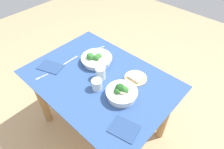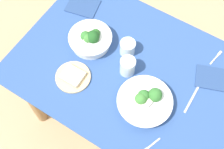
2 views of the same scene
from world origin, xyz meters
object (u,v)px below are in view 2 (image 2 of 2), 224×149
at_px(broccoli_bowl_near, 91,39).
at_px(broccoli_bowl_far, 145,101).
at_px(bread_side_plate, 73,77).
at_px(table_knife_left, 193,97).
at_px(napkin_folded_lower, 83,6).
at_px(fork_by_far_bowl, 150,146).
at_px(napkin_folded_upper, 216,79).
at_px(water_glass_center, 128,67).
at_px(fork_by_near_bowl, 216,57).
at_px(water_glass_side, 128,48).

bearing_deg(broccoli_bowl_near, broccoli_bowl_far, 160.03).
xyz_separation_m(bread_side_plate, table_knife_left, (-0.55, -0.22, -0.01)).
bearing_deg(bread_side_plate, napkin_folded_lower, -61.43).
bearing_deg(fork_by_far_bowl, napkin_folded_upper, -173.55).
distance_m(bread_side_plate, napkin_folded_upper, 0.71).
bearing_deg(water_glass_center, fork_by_near_bowl, -137.78).
distance_m(fork_by_near_bowl, napkin_folded_upper, 0.13).
height_order(napkin_folded_upper, napkin_folded_lower, same).
height_order(water_glass_center, fork_by_far_bowl, water_glass_center).
bearing_deg(water_glass_side, bread_side_plate, 61.15).
bearing_deg(napkin_folded_upper, fork_by_far_bowl, 76.36).
relative_size(broccoli_bowl_far, water_glass_side, 3.24).
relative_size(broccoli_bowl_near, fork_by_far_bowl, 2.26).
bearing_deg(napkin_folded_upper, napkin_folded_lower, -1.98).
relative_size(fork_by_far_bowl, napkin_folded_upper, 0.50).
relative_size(water_glass_center, table_knife_left, 0.52).
distance_m(broccoli_bowl_near, napkin_folded_upper, 0.66).
xyz_separation_m(water_glass_side, napkin_folded_upper, (-0.46, -0.10, -0.04)).
height_order(bread_side_plate, napkin_folded_upper, bread_side_plate).
relative_size(broccoli_bowl_far, table_knife_left, 1.37).
bearing_deg(napkin_folded_lower, water_glass_center, 152.45).
height_order(bread_side_plate, fork_by_near_bowl, bread_side_plate).
bearing_deg(bread_side_plate, napkin_folded_upper, -148.49).
distance_m(fork_by_far_bowl, table_knife_left, 0.33).
bearing_deg(water_glass_side, broccoli_bowl_near, 17.53).
relative_size(bread_side_plate, napkin_folded_upper, 0.88).
distance_m(water_glass_side, fork_by_far_bowl, 0.51).
xyz_separation_m(bread_side_plate, napkin_folded_upper, (-0.61, -0.37, -0.01)).
relative_size(water_glass_side, fork_by_far_bowl, 0.81).
relative_size(broccoli_bowl_far, bread_side_plate, 1.49).
distance_m(water_glass_center, water_glass_side, 0.12).
relative_size(fork_by_far_bowl, fork_by_near_bowl, 0.97).
height_order(broccoli_bowl_near, napkin_folded_upper, broccoli_bowl_near).
bearing_deg(broccoli_bowl_near, napkin_folded_lower, -45.66).
distance_m(napkin_folded_upper, napkin_folded_lower, 0.83).
distance_m(bread_side_plate, fork_by_near_bowl, 0.74).
relative_size(water_glass_side, table_knife_left, 0.42).
relative_size(water_glass_side, fork_by_near_bowl, 0.79).
bearing_deg(fork_by_near_bowl, broccoli_bowl_near, 124.82).
distance_m(water_glass_side, napkin_folded_lower, 0.39).
distance_m(broccoli_bowl_far, napkin_folded_upper, 0.39).
bearing_deg(fork_by_near_bowl, water_glass_center, 142.22).
bearing_deg(napkin_folded_upper, table_knife_left, 69.74).
height_order(broccoli_bowl_near, fork_by_far_bowl, broccoli_bowl_near).
relative_size(broccoli_bowl_far, napkin_folded_lower, 1.52).
distance_m(water_glass_side, table_knife_left, 0.41).
relative_size(bread_side_plate, water_glass_side, 2.18).
height_order(broccoli_bowl_far, fork_by_near_bowl, broccoli_bowl_far).
height_order(fork_by_near_bowl, table_knife_left, same).
relative_size(table_knife_left, napkin_folded_lower, 1.11).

